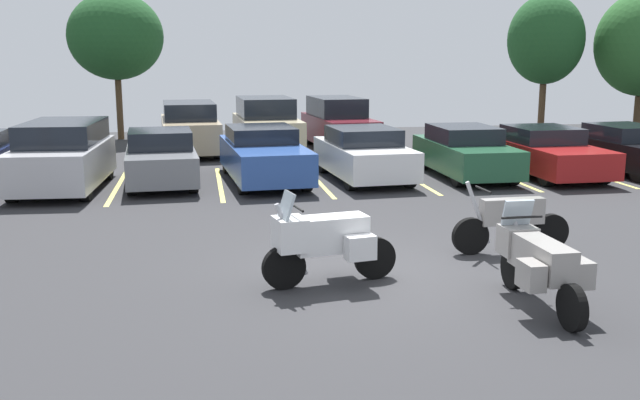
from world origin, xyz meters
name	(u,v)px	position (x,y,z in m)	size (l,w,h in m)	color
ground	(380,275)	(0.00, 0.00, -0.05)	(44.00, 44.00, 0.10)	#2D2D30
motorcycle_touring	(324,240)	(-0.98, -0.46, 0.70)	(2.12, 1.04, 1.47)	black
motorcycle_second	(538,261)	(1.76, -1.87, 0.64)	(0.93, 2.31, 1.37)	black
motorcycle_third	(511,221)	(2.54, 0.78, 0.55)	(2.17, 0.62, 1.30)	black
parking_stripes	(269,182)	(-0.94, 8.44, 0.00)	(23.99, 5.16, 0.01)	#EAE066
car_silver	(63,156)	(-6.20, 8.22, 0.87)	(2.17, 4.43, 1.73)	#B7B7BC
car_grey	(161,158)	(-3.79, 8.67, 0.69)	(2.02, 4.33, 1.43)	slate
car_blue	(263,155)	(-1.07, 8.64, 0.71)	(2.23, 4.93, 1.46)	#2D519E
car_white	(364,154)	(1.66, 8.41, 0.70)	(2.14, 4.33, 1.43)	white
car_green	(465,152)	(4.59, 8.44, 0.69)	(1.78, 4.38, 1.41)	#235638
car_red	(546,152)	(6.95, 8.30, 0.66)	(1.98, 4.70, 1.36)	maroon
car_black	(629,150)	(9.54, 8.30, 0.67)	(2.03, 4.47, 1.37)	black
car_far_tan	(190,128)	(-3.08, 14.59, 0.87)	(2.10, 4.74, 1.76)	tan
car_far_champagne	(266,126)	(-0.43, 14.49, 0.92)	(2.16, 4.64, 1.89)	#C1B289
car_far_maroon	(338,124)	(2.21, 14.91, 0.90)	(2.14, 4.75, 1.85)	maroon
tree_left	(546,40)	(12.20, 19.27, 3.97)	(3.27, 3.27, 5.90)	#4C3823
tree_far_right	(116,36)	(-5.88, 19.29, 4.05)	(3.71, 3.71, 5.76)	#4C3823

